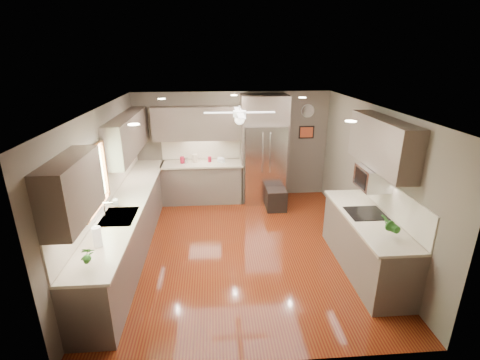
{
  "coord_description": "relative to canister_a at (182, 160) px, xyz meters",
  "views": [
    {
      "loc": [
        -0.44,
        -5.46,
        3.31
      ],
      "look_at": [
        0.03,
        0.6,
        1.08
      ],
      "focal_mm": 26.0,
      "sensor_mm": 36.0,
      "label": 1
    }
  ],
  "objects": [
    {
      "name": "back_run",
      "position": [
        0.44,
        0.01,
        -0.54
      ],
      "size": [
        1.85,
        0.65,
        1.45
      ],
      "color": "#50473A",
      "rests_on": "ground"
    },
    {
      "name": "canister_c",
      "position": [
        0.29,
        0.06,
        0.01
      ],
      "size": [
        0.13,
        0.13,
        0.19
      ],
      "primitive_type": "cylinder",
      "rotation": [
        0.0,
        0.0,
        -0.15
      ],
      "color": "#BDA88E",
      "rests_on": "back_run"
    },
    {
      "name": "canister_b",
      "position": [
        0.09,
        -0.0,
        -0.01
      ],
      "size": [
        0.09,
        0.09,
        0.13
      ],
      "primitive_type": "cylinder",
      "rotation": [
        0.0,
        0.0,
        0.14
      ],
      "color": "silver",
      "rests_on": "back_run"
    },
    {
      "name": "microwave",
      "position": [
        3.19,
        -2.74,
        0.46
      ],
      "size": [
        0.43,
        0.55,
        0.34
      ],
      "color": "silver",
      "rests_on": "wall_right"
    },
    {
      "name": "wall_clock",
      "position": [
        2.92,
        0.29,
        1.03
      ],
      "size": [
        0.3,
        0.03,
        0.3
      ],
      "color": "white",
      "rests_on": "wall_back"
    },
    {
      "name": "framed_print",
      "position": [
        2.92,
        0.29,
        0.53
      ],
      "size": [
        0.36,
        0.03,
        0.3
      ],
      "color": "black",
      "rests_on": "wall_back"
    },
    {
      "name": "paper_towel",
      "position": [
        -0.8,
        -3.57,
        0.06
      ],
      "size": [
        0.11,
        0.11,
        0.29
      ],
      "color": "white",
      "rests_on": "left_run"
    },
    {
      "name": "wall_front",
      "position": [
        1.17,
        -4.69,
        0.23
      ],
      "size": [
        4.5,
        0.0,
        4.5
      ],
      "primitive_type": "plane",
      "rotation": [
        -1.57,
        0.0,
        0.0
      ],
      "color": "brown",
      "rests_on": "ground"
    },
    {
      "name": "canister_a",
      "position": [
        0.0,
        0.0,
        0.0
      ],
      "size": [
        0.11,
        0.11,
        0.15
      ],
      "primitive_type": "cylinder",
      "rotation": [
        0.0,
        0.0,
        -0.19
      ],
      "color": "maroon",
      "rests_on": "back_run"
    },
    {
      "name": "refrigerator",
      "position": [
        1.87,
        -0.03,
        0.17
      ],
      "size": [
        1.06,
        0.75,
        2.45
      ],
      "color": "silver",
      "rests_on": "ground"
    },
    {
      "name": "recessed_lights",
      "position": [
        1.13,
        -1.79,
        1.47
      ],
      "size": [
        2.84,
        3.14,
        0.01
      ],
      "color": "white",
      "rests_on": "ceiling"
    },
    {
      "name": "sink",
      "position": [
        -0.76,
        -2.69,
        -0.11
      ],
      "size": [
        0.5,
        0.7,
        0.32
      ],
      "color": "silver",
      "rests_on": "left_run"
    },
    {
      "name": "uppers",
      "position": [
        0.43,
        -1.48,
        0.85
      ],
      "size": [
        4.5,
        4.7,
        0.95
      ],
      "color": "#50473A",
      "rests_on": "wall_left"
    },
    {
      "name": "right_run",
      "position": [
        3.1,
        -2.99,
        -0.54
      ],
      "size": [
        0.7,
        2.2,
        1.45
      ],
      "color": "#50473A",
      "rests_on": "ground"
    },
    {
      "name": "potted_plant_right",
      "position": [
        3.08,
        -3.59,
        0.09
      ],
      "size": [
        0.23,
        0.2,
        0.35
      ],
      "primitive_type": "imported",
      "rotation": [
        0.0,
        0.0,
        0.28
      ],
      "color": "#245E1B",
      "rests_on": "right_run"
    },
    {
      "name": "left_run",
      "position": [
        -0.79,
        -2.04,
        -0.54
      ],
      "size": [
        0.65,
        4.7,
        1.45
      ],
      "color": "#50473A",
      "rests_on": "ground"
    },
    {
      "name": "potted_plant_left",
      "position": [
        -0.8,
        -4.03,
        0.07
      ],
      "size": [
        0.18,
        0.14,
        0.31
      ],
      "primitive_type": "imported",
      "rotation": [
        0.0,
        0.0,
        0.23
      ],
      "color": "#245E1B",
      "rests_on": "left_run"
    },
    {
      "name": "bowl",
      "position": [
        0.88,
        0.02,
        -0.06
      ],
      "size": [
        0.25,
        0.25,
        0.05
      ],
      "primitive_type": "imported",
      "rotation": [
        0.0,
        0.0,
        -0.36
      ],
      "color": "#BDA88E",
      "rests_on": "back_run"
    },
    {
      "name": "floor",
      "position": [
        1.17,
        -2.19,
        -1.02
      ],
      "size": [
        5.0,
        5.0,
        0.0
      ],
      "primitive_type": "plane",
      "color": "#4D130A",
      "rests_on": "ground"
    },
    {
      "name": "ceiling_fan",
      "position": [
        1.17,
        -1.89,
        1.31
      ],
      "size": [
        1.18,
        1.18,
        0.32
      ],
      "color": "white",
      "rests_on": "ceiling"
    },
    {
      "name": "wall_right",
      "position": [
        3.42,
        -2.19,
        0.23
      ],
      "size": [
        0.0,
        5.0,
        5.0
      ],
      "primitive_type": "plane",
      "rotation": [
        1.57,
        0.0,
        -1.57
      ],
      "color": "brown",
      "rests_on": "ground"
    },
    {
      "name": "canister_d",
      "position": [
        0.62,
        0.07,
        -0.02
      ],
      "size": [
        0.09,
        0.09,
        0.13
      ],
      "primitive_type": "cylinder",
      "rotation": [
        0.0,
        0.0,
        -0.03
      ],
      "color": "maroon",
      "rests_on": "back_run"
    },
    {
      "name": "wall_back",
      "position": [
        1.17,
        0.31,
        0.23
      ],
      "size": [
        4.5,
        0.0,
        4.5
      ],
      "primitive_type": "plane",
      "rotation": [
        1.57,
        0.0,
        0.0
      ],
      "color": "brown",
      "rests_on": "ground"
    },
    {
      "name": "wall_left",
      "position": [
        -1.08,
        -2.19,
        0.23
      ],
      "size": [
        0.0,
        5.0,
        5.0
      ],
      "primitive_type": "plane",
      "rotation": [
        1.57,
        0.0,
        1.57
      ],
      "color": "brown",
      "rests_on": "ground"
    },
    {
      "name": "soap_bottle",
      "position": [
        -0.9,
        -2.3,
        0.01
      ],
      "size": [
        0.1,
        0.1,
        0.17
      ],
      "primitive_type": "imported",
      "rotation": [
        0.0,
        0.0,
        0.28
      ],
      "color": "white",
      "rests_on": "left_run"
    },
    {
      "name": "ceiling",
      "position": [
        1.17,
        -2.19,
        1.48
      ],
      "size": [
        5.0,
        5.0,
        0.0
      ],
      "primitive_type": "plane",
      "rotation": [
        3.14,
        0.0,
        0.0
      ],
      "color": "white",
      "rests_on": "ground"
    },
    {
      "name": "stool",
      "position": [
        2.08,
        -0.62,
        -0.78
      ],
      "size": [
        0.44,
        0.44,
        0.5
      ],
      "color": "black",
      "rests_on": "ground"
    },
    {
      "name": "window",
      "position": [
        -1.05,
        -2.69,
        0.53
      ],
      "size": [
        0.05,
        1.12,
        0.92
      ],
      "color": "#BFF2B2",
      "rests_on": "wall_left"
    }
  ]
}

